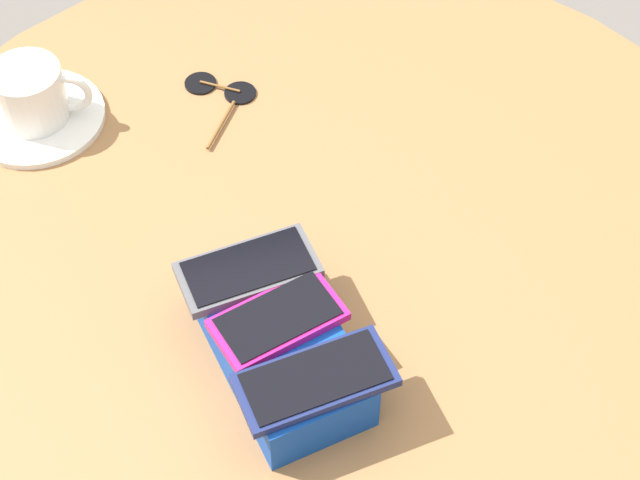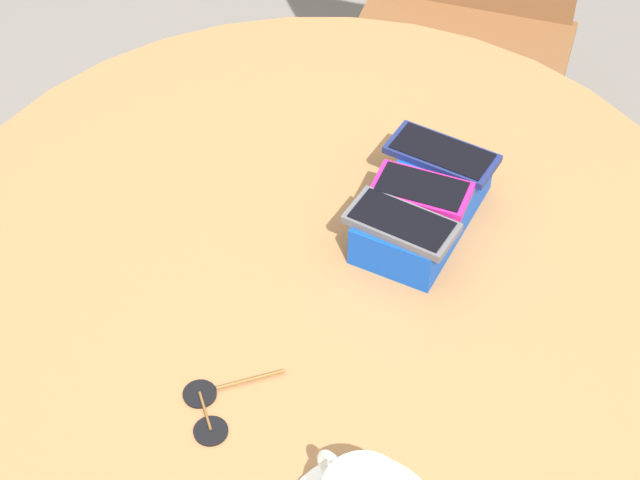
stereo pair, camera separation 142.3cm
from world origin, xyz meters
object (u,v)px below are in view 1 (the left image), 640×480
Objects in this scene: round_table at (320,327)px; phone_navy at (315,380)px; coffee_cup at (31,93)px; phone_magenta at (278,319)px; sunglasses at (220,93)px; phone_box at (278,344)px; phone_gray at (248,270)px; saucer at (36,117)px.

phone_navy is (-0.18, 0.05, 0.20)m from round_table.
phone_navy is 1.34× the size of coffee_cup.
phone_magenta is 1.02× the size of sunglasses.
coffee_cup is at bearing 88.09° from sunglasses.
phone_box is at bearing -152.53° from coffee_cup.
phone_navy is at bearing -178.93° from sunglasses.
sunglasses is (0.31, -0.03, -0.06)m from phone_gray.
saucer is at bearing 45.59° from round_table.
saucer is (0.45, 0.22, -0.06)m from phone_navy.
phone_gray reaches higher than round_table.
phone_gray is (-0.05, 0.08, 0.20)m from round_table.
round_table is 7.84× the size of sunglasses.
saucer is at bearing 27.71° from phone_box.
sunglasses is (0.44, 0.01, -0.06)m from phone_navy.
round_table is 7.65× the size of phone_magenta.
phone_navy is at bearing 165.03° from round_table.
phone_magenta reaches higher than sunglasses.
phone_magenta is 0.38m from sunglasses.
round_table is at bearing -30.38° from phone_box.
phone_gray is (0.07, 0.01, 0.03)m from phone_box.
phone_magenta and phone_gray have the same top height.
round_table is 0.42m from coffee_cup.
saucer is (0.26, 0.27, 0.14)m from round_table.
saucer is 1.43× the size of coffee_cup.
phone_gray is 0.31m from sunglasses.
phone_magenta is 1.20× the size of coffee_cup.
phone_magenta is at bearing -166.10° from phone_gray.
round_table is 9.21× the size of coffee_cup.
phone_gray is at bearing 11.83° from phone_box.
phone_gray is 1.08× the size of sunglasses.
coffee_cup is at bearing 25.97° from phone_navy.
phone_gray is 1.27× the size of coffee_cup.
coffee_cup reaches higher than sunglasses.
coffee_cup is at bearing 27.47° from phone_box.
sunglasses is (0.37, -0.01, -0.06)m from phone_magenta.
phone_navy reaches higher than round_table.
phone_box is 0.03m from phone_magenta.
phone_box is 0.08m from phone_gray.
round_table is at bearing -134.59° from coffee_cup.
round_table is at bearing -14.97° from phone_navy.
phone_magenta is (-0.11, 0.07, 0.20)m from round_table.
round_table is at bearing -167.38° from sunglasses.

